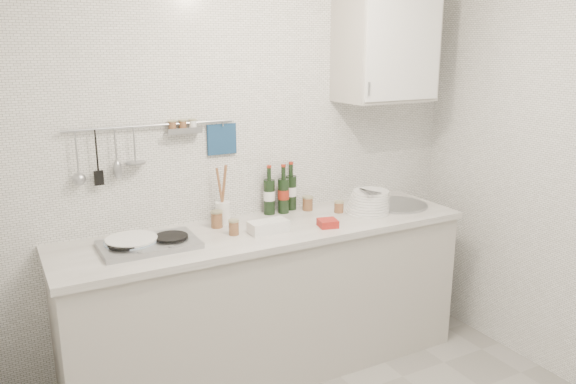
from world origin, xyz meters
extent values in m
cube|color=silver|center=(0.00, 1.40, 1.25)|extent=(3.00, 0.02, 2.50)
cube|color=#B0ABA2|center=(0.00, 1.10, 0.44)|extent=(2.40, 0.60, 0.88)
cube|color=silver|center=(0.00, 1.10, 0.90)|extent=(2.44, 0.64, 0.04)
cube|color=black|center=(0.00, 1.12, 0.05)|extent=(2.34, 0.52, 0.10)
cube|color=#93969B|center=(-0.70, 1.10, 0.94)|extent=(0.50, 0.32, 0.03)
cylinder|color=black|center=(-0.82, 1.10, 0.96)|extent=(0.18, 0.18, 0.01)
cylinder|color=black|center=(-0.58, 1.10, 0.96)|extent=(0.18, 0.18, 0.01)
cylinder|color=#93969B|center=(0.95, 1.10, 0.93)|extent=(0.40, 0.40, 0.02)
cylinder|color=#93969B|center=(0.95, 1.10, 0.87)|extent=(0.34, 0.34, 0.10)
cylinder|color=#93969B|center=(-0.58, 1.37, 1.52)|extent=(0.95, 0.02, 0.02)
cube|color=navy|center=(-0.16, 1.39, 1.41)|extent=(0.18, 0.02, 0.18)
cube|color=#B0ABA2|center=(0.90, 1.22, 1.95)|extent=(0.60, 0.35, 0.70)
cube|color=white|center=(0.90, 1.04, 1.95)|extent=(0.56, 0.01, 0.66)
cylinder|color=#93969B|center=(0.64, 1.03, 1.70)|extent=(0.01, 0.01, 0.08)
cylinder|color=teal|center=(-0.80, 1.14, 0.93)|extent=(0.29, 0.29, 0.01)
cylinder|color=teal|center=(-0.79, 1.14, 0.94)|extent=(0.28, 0.28, 0.01)
cylinder|color=teal|center=(-0.78, 1.14, 0.95)|extent=(0.28, 0.28, 0.01)
cylinder|color=teal|center=(-0.78, 1.15, 0.96)|extent=(0.27, 0.27, 0.01)
cylinder|color=white|center=(0.68, 1.06, 0.93)|extent=(0.28, 0.28, 0.01)
cylinder|color=white|center=(0.69, 1.07, 0.94)|extent=(0.27, 0.27, 0.01)
cylinder|color=white|center=(0.69, 1.07, 0.96)|extent=(0.26, 0.26, 0.01)
cylinder|color=white|center=(0.70, 1.08, 0.97)|extent=(0.26, 0.26, 0.01)
cylinder|color=white|center=(0.71, 1.08, 0.99)|extent=(0.25, 0.25, 0.01)
cylinder|color=white|center=(0.71, 1.08, 1.00)|extent=(0.25, 0.25, 0.01)
cylinder|color=white|center=(0.72, 1.09, 1.02)|extent=(0.24, 0.24, 0.01)
cylinder|color=white|center=(0.73, 1.09, 1.03)|extent=(0.23, 0.23, 0.01)
cylinder|color=white|center=(0.73, 1.10, 1.04)|extent=(0.23, 0.23, 0.01)
cube|color=white|center=(-0.04, 1.02, 0.95)|extent=(0.22, 0.11, 0.07)
cube|color=red|center=(0.31, 0.94, 0.94)|extent=(0.13, 0.13, 0.04)
cylinder|color=white|center=(-0.20, 1.30, 0.98)|extent=(0.09, 0.09, 0.13)
cylinder|color=#945B3B|center=(-0.19, 1.30, 1.15)|extent=(0.04, 0.06, 0.26)
cylinder|color=#945B3B|center=(-0.21, 1.31, 1.14)|extent=(0.04, 0.05, 0.24)
cylinder|color=brown|center=(-0.26, 1.24, 0.96)|extent=(0.07, 0.07, 0.09)
cylinder|color=tan|center=(-0.26, 1.24, 1.01)|extent=(0.07, 0.07, 0.01)
cylinder|color=brown|center=(0.38, 1.29, 0.96)|extent=(0.07, 0.07, 0.08)
cylinder|color=tan|center=(0.38, 1.29, 1.01)|extent=(0.07, 0.07, 0.01)
cylinder|color=brown|center=(0.53, 1.16, 0.95)|extent=(0.06, 0.06, 0.06)
cylinder|color=tan|center=(0.53, 1.16, 0.99)|extent=(0.06, 0.06, 0.01)
cylinder|color=brown|center=(-0.23, 1.07, 0.96)|extent=(0.06, 0.06, 0.08)
cylinder|color=tan|center=(-0.23, 1.07, 1.00)|extent=(0.06, 0.06, 0.01)
camera|label=1|loc=(-1.38, -1.69, 1.95)|focal=35.00mm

